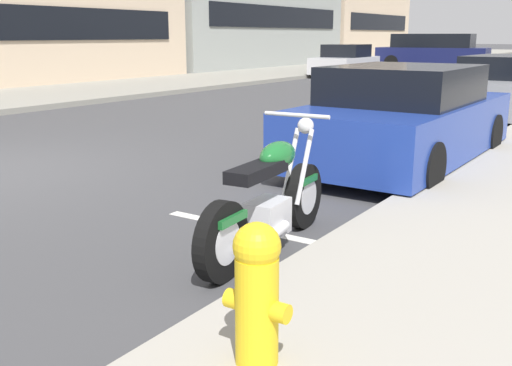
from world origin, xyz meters
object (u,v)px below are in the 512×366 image
parked_motorcycle (269,202)px  car_opposite_curb (345,62)px  crossing_truck (432,51)px  fire_hydrant (257,290)px  parked_car_mid_block (404,119)px  parked_car_behind_motorcycle (510,88)px

parked_motorcycle → car_opposite_curb: car_opposite_curb is taller
crossing_truck → fire_hydrant: 30.50m
parked_motorcycle → parked_car_mid_block: size_ratio=0.48×
car_opposite_curb → parked_motorcycle: bearing=20.6°
crossing_truck → car_opposite_curb: 7.46m
parked_motorcycle → crossing_truck: size_ratio=0.36×
crossing_truck → fire_hydrant: crossing_truck is taller
parked_car_behind_motorcycle → car_opposite_curb: 13.51m
fire_hydrant → car_opposite_curb: bearing=24.2°
parked_motorcycle → crossing_truck: (27.59, 7.33, 0.55)m
parked_car_mid_block → car_opposite_curb: car_opposite_curb is taller
parked_motorcycle → crossing_truck: 28.56m
parked_car_behind_motorcycle → crossing_truck: bearing=25.1°
crossing_truck → car_opposite_curb: bearing=73.3°
parked_car_mid_block → parked_car_behind_motorcycle: 6.15m
car_opposite_curb → fire_hydrant: bearing=21.2°
parked_motorcycle → car_opposite_curb: (20.30, 8.87, 0.22)m
fire_hydrant → parked_car_behind_motorcycle: bearing=5.4°
parked_car_mid_block → fire_hydrant: 5.77m
crossing_truck → car_opposite_curb: crossing_truck is taller
parked_motorcycle → parked_car_mid_block: bearing=-0.8°
crossing_truck → parked_car_mid_block: bearing=101.8°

